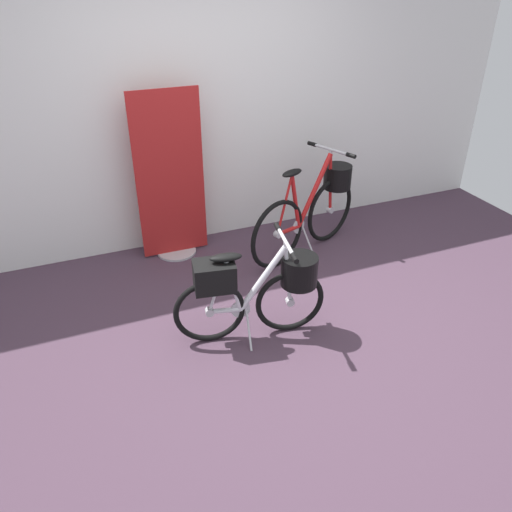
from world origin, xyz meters
TOP-DOWN VIEW (x-y plane):
  - ground_plane at (0.00, 0.00)m, footprint 6.34×6.34m
  - back_wall at (0.00, 1.85)m, footprint 6.34×0.10m
  - floor_banner_stand at (-0.39, 1.57)m, footprint 0.60×0.36m
  - folding_bike_foreground at (-0.15, 0.17)m, footprint 1.08×0.53m
  - display_bike_left at (0.84, 1.18)m, footprint 1.28×0.64m

SIDE VIEW (x-z plane):
  - ground_plane at x=0.00m, z-range 0.00..0.00m
  - folding_bike_foreground at x=-0.15m, z-range 0.03..0.80m
  - display_bike_left at x=0.84m, z-range -0.04..0.91m
  - floor_banner_stand at x=-0.39m, z-range -0.09..1.42m
  - back_wall at x=0.00m, z-range 0.00..2.73m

